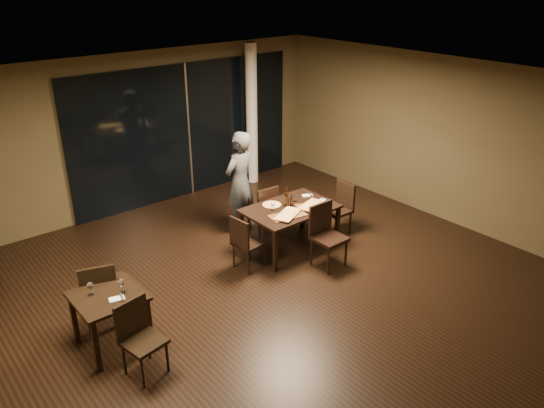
{
  "coord_description": "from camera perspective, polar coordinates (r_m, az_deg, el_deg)",
  "views": [
    {
      "loc": [
        -4.3,
        -5.15,
        4.39
      ],
      "look_at": [
        0.43,
        0.59,
        1.05
      ],
      "focal_mm": 35.0,
      "sensor_mm": 36.0,
      "label": 1
    }
  ],
  "objects": [
    {
      "name": "ground",
      "position": [
        8.02,
        0.29,
        -9.01
      ],
      "size": [
        8.0,
        8.0,
        0.0
      ],
      "primitive_type": "plane",
      "color": "black",
      "rests_on": "ground"
    },
    {
      "name": "wall_back",
      "position": [
        10.56,
        -14.03,
        7.58
      ],
      "size": [
        8.0,
        0.1,
        3.0
      ],
      "primitive_type": "cube",
      "color": "#494027",
      "rests_on": "ground"
    },
    {
      "name": "wall_right",
      "position": [
        10.23,
        18.14,
        6.56
      ],
      "size": [
        0.1,
        8.0,
        3.0
      ],
      "primitive_type": "cube",
      "color": "#494027",
      "rests_on": "ground"
    },
    {
      "name": "ceiling",
      "position": [
        6.85,
        0.35,
        12.64
      ],
      "size": [
        8.0,
        8.0,
        0.04
      ],
      "primitive_type": "cube",
      "color": "silver",
      "rests_on": "wall_back"
    },
    {
      "name": "window_panel",
      "position": [
        10.97,
        -9.05,
        7.79
      ],
      "size": [
        5.0,
        0.06,
        2.7
      ],
      "primitive_type": "cube",
      "color": "black",
      "rests_on": "ground"
    },
    {
      "name": "column",
      "position": [
        11.43,
        -2.2,
        9.52
      ],
      "size": [
        0.24,
        0.24,
        3.0
      ],
      "primitive_type": "cylinder",
      "color": "white",
      "rests_on": "ground"
    },
    {
      "name": "main_table",
      "position": [
        8.79,
        1.97,
        -0.82
      ],
      "size": [
        1.5,
        1.0,
        0.75
      ],
      "color": "black",
      "rests_on": "ground"
    },
    {
      "name": "side_table",
      "position": [
        6.89,
        -17.15,
        -10.19
      ],
      "size": [
        0.8,
        0.8,
        0.75
      ],
      "color": "black",
      "rests_on": "ground"
    },
    {
      "name": "chair_main_far",
      "position": [
        9.28,
        -0.81,
        -0.46
      ],
      "size": [
        0.46,
        0.46,
        0.93
      ],
      "rotation": [
        0.0,
        0.0,
        3.08
      ],
      "color": "black",
      "rests_on": "ground"
    },
    {
      "name": "chair_main_near",
      "position": [
        8.41,
        5.76,
        -2.97
      ],
      "size": [
        0.47,
        0.47,
        1.02
      ],
      "rotation": [
        0.0,
        0.0,
        -0.0
      ],
      "color": "black",
      "rests_on": "ground"
    },
    {
      "name": "chair_main_left",
      "position": [
        8.25,
        -2.95,
        -3.96
      ],
      "size": [
        0.46,
        0.46,
        0.9
      ],
      "rotation": [
        0.0,
        0.0,
        1.67
      ],
      "color": "black",
      "rests_on": "ground"
    },
    {
      "name": "chair_main_right",
      "position": [
        9.46,
        7.35,
        -0.16
      ],
      "size": [
        0.45,
        0.45,
        0.94
      ],
      "rotation": [
        0.0,
        0.0,
        -1.61
      ],
      "color": "black",
      "rests_on": "ground"
    },
    {
      "name": "chair_side_far",
      "position": [
        7.31,
        -18.09,
        -8.95
      ],
      "size": [
        0.57,
        0.57,
        0.97
      ],
      "rotation": [
        0.0,
        0.0,
        2.83
      ],
      "color": "black",
      "rests_on": "ground"
    },
    {
      "name": "chair_side_near",
      "position": [
        6.48,
        -14.13,
        -13.38
      ],
      "size": [
        0.5,
        0.5,
        0.93
      ],
      "rotation": [
        0.0,
        0.0,
        0.17
      ],
      "color": "black",
      "rests_on": "ground"
    },
    {
      "name": "diner",
      "position": [
        9.32,
        -3.5,
        2.32
      ],
      "size": [
        0.71,
        0.56,
        1.85
      ],
      "primitive_type": "imported",
      "rotation": [
        0.0,
        0.0,
        3.38
      ],
      "color": "#323437",
      "rests_on": "ground"
    },
    {
      "name": "pizza_board_left",
      "position": [
        8.46,
        1.72,
        -1.25
      ],
      "size": [
        0.64,
        0.4,
        0.01
      ],
      "primitive_type": "cube",
      "rotation": [
        0.0,
        0.0,
        -0.19
      ],
      "color": "#4D3219",
      "rests_on": "main_table"
    },
    {
      "name": "pizza_board_right",
      "position": [
        8.81,
        4.23,
        -0.24
      ],
      "size": [
        0.57,
        0.46,
        0.01
      ],
      "primitive_type": "cube",
      "rotation": [
        0.0,
        0.0,
        -0.48
      ],
      "color": "#492D17",
      "rests_on": "main_table"
    },
    {
      "name": "oblong_pizza_left",
      "position": [
        8.46,
        1.72,
        -1.15
      ],
      "size": [
        0.58,
        0.44,
        0.02
      ],
      "primitive_type": null,
      "rotation": [
        0.0,
        0.0,
        0.45
      ],
      "color": "maroon",
      "rests_on": "pizza_board_left"
    },
    {
      "name": "oblong_pizza_right",
      "position": [
        8.8,
        4.24,
        -0.14
      ],
      "size": [
        0.53,
        0.36,
        0.02
      ],
      "primitive_type": null,
      "rotation": [
        0.0,
        0.0,
        0.29
      ],
      "color": "maroon",
      "rests_on": "pizza_board_right"
    },
    {
      "name": "round_pizza",
      "position": [
        8.83,
        -0.02,
        -0.12
      ],
      "size": [
        0.3,
        0.3,
        0.01
      ],
      "primitive_type": "cylinder",
      "color": "#AF3913",
      "rests_on": "main_table"
    },
    {
      "name": "bottle_a",
      "position": [
        8.7,
        1.63,
        0.41
      ],
      "size": [
        0.06,
        0.06,
        0.27
      ],
      "primitive_type": null,
      "color": "black",
      "rests_on": "main_table"
    },
    {
      "name": "bottle_b",
      "position": [
        8.72,
        2.12,
        0.42
      ],
      "size": [
        0.06,
        0.06,
        0.26
      ],
      "primitive_type": null,
      "color": "black",
      "rests_on": "main_table"
    },
    {
      "name": "bottle_c",
      "position": [
        8.77,
        1.58,
        0.76
      ],
      "size": [
        0.07,
        0.07,
        0.31
      ],
      "primitive_type": null,
      "color": "black",
      "rests_on": "main_table"
    },
    {
      "name": "tumbler_left",
      "position": [
        8.66,
        0.07,
        -0.38
      ],
      "size": [
        0.07,
        0.07,
        0.08
      ],
      "primitive_type": "cylinder",
      "color": "white",
      "rests_on": "main_table"
    },
    {
      "name": "tumbler_right",
      "position": [
        8.99,
        2.48,
        0.6
      ],
      "size": [
        0.08,
        0.08,
        0.09
      ],
      "primitive_type": "cylinder",
      "color": "white",
      "rests_on": "main_table"
    },
    {
      "name": "napkin_near",
      "position": [
        9.04,
        5.39,
        0.38
      ],
      "size": [
        0.2,
        0.16,
        0.01
      ],
      "primitive_type": "cube",
      "rotation": [
        0.0,
        0.0,
        0.41
      ],
      "color": "white",
      "rests_on": "main_table"
    },
    {
      "name": "napkin_far",
      "position": [
        9.22,
        3.83,
        0.93
      ],
      "size": [
        0.2,
        0.16,
        0.01
      ],
      "primitive_type": "cube",
      "rotation": [
        0.0,
        0.0,
        -0.39
      ],
      "color": "white",
      "rests_on": "main_table"
    },
    {
      "name": "wine_glass_a",
      "position": [
        6.83,
        -18.93,
        -8.65
      ],
      "size": [
        0.07,
        0.07,
        0.17
      ],
      "primitive_type": null,
      "color": "white",
      "rests_on": "side_table"
    },
    {
      "name": "wine_glass_b",
      "position": [
        6.76,
        -15.9,
        -8.5
      ],
      "size": [
        0.08,
        0.08,
        0.19
      ],
      "primitive_type": null,
      "color": "white",
      "rests_on": "side_table"
    },
    {
      "name": "side_napkin",
      "position": [
        6.7,
        -16.36,
        -9.77
      ],
      "size": [
        0.2,
        0.15,
        0.01
      ],
      "primitive_type": "cube",
      "rotation": [
        0.0,
        0.0,
        -0.26
      ],
      "color": "white",
      "rests_on": "side_table"
    }
  ]
}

